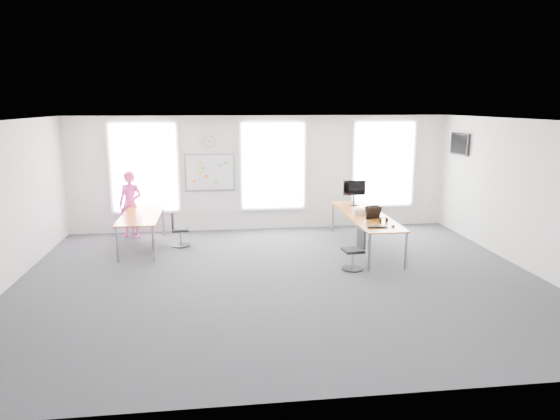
{
  "coord_description": "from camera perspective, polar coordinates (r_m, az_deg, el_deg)",
  "views": [
    {
      "loc": [
        -1.15,
        -9.0,
        3.3
      ],
      "look_at": [
        0.14,
        1.2,
        1.1
      ],
      "focal_mm": 32.0,
      "sensor_mm": 36.0,
      "label": 1
    }
  ],
  "objects": [
    {
      "name": "chair_left",
      "position": [
        11.96,
        -11.54,
        -2.37
      ],
      "size": [
        0.45,
        0.45,
        0.83
      ],
      "rotation": [
        0.0,
        0.0,
        1.63
      ],
      "color": "black",
      "rests_on": "ground"
    },
    {
      "name": "window_left",
      "position": [
        13.2,
        -15.24,
        4.69
      ],
      "size": [
        1.6,
        0.06,
        2.2
      ],
      "primitive_type": "cube",
      "color": "white",
      "rests_on": "wall_back"
    },
    {
      "name": "monitor",
      "position": [
        12.57,
        8.5,
        2.25
      ],
      "size": [
        0.57,
        0.23,
        0.63
      ],
      "rotation": [
        0.0,
        0.0,
        -0.02
      ],
      "color": "black",
      "rests_on": "desk_right"
    },
    {
      "name": "headphones",
      "position": [
        10.95,
        11.73,
        -1.09
      ],
      "size": [
        0.18,
        0.09,
        0.1
      ],
      "rotation": [
        0.0,
        0.0,
        0.07
      ],
      "color": "black",
      "rests_on": "desk_right"
    },
    {
      "name": "tv",
      "position": [
        13.5,
        19.87,
        7.12
      ],
      "size": [
        0.06,
        0.9,
        0.55
      ],
      "primitive_type": "cube",
      "color": "black",
      "rests_on": "wall_right"
    },
    {
      "name": "wall_right",
      "position": [
        11.05,
        26.78,
        1.4
      ],
      "size": [
        0.0,
        10.0,
        10.0
      ],
      "primitive_type": "plane",
      "rotation": [
        1.57,
        0.0,
        -1.57
      ],
      "color": "silver",
      "rests_on": "ground"
    },
    {
      "name": "desk_left",
      "position": [
        11.92,
        -15.57,
        -0.82
      ],
      "size": [
        0.87,
        2.18,
        0.8
      ],
      "color": "orange",
      "rests_on": "ground"
    },
    {
      "name": "window_mid",
      "position": [
        13.15,
        -0.8,
        5.09
      ],
      "size": [
        1.6,
        0.06,
        2.2
      ],
      "primitive_type": "cube",
      "color": "white",
      "rests_on": "wall_back"
    },
    {
      "name": "whiteboard",
      "position": [
        13.09,
        -8.02,
        4.27
      ],
      "size": [
        1.2,
        0.03,
        0.9
      ],
      "primitive_type": "cube",
      "color": "silver",
      "rests_on": "wall_back"
    },
    {
      "name": "wall_front",
      "position": [
        5.43,
        5.48,
        -7.3
      ],
      "size": [
        10.0,
        0.0,
        10.0
      ],
      "primitive_type": "plane",
      "rotation": [
        -1.57,
        0.0,
        0.0
      ],
      "color": "silver",
      "rests_on": "ground"
    },
    {
      "name": "paper_stack",
      "position": [
        11.61,
        9.22,
        -0.18
      ],
      "size": [
        0.36,
        0.27,
        0.12
      ],
      "primitive_type": "cube",
      "rotation": [
        0.0,
        0.0,
        -0.02
      ],
      "color": "beige",
      "rests_on": "desk_right"
    },
    {
      "name": "lens_cap",
      "position": [
        10.81,
        11.36,
        -1.49
      ],
      "size": [
        0.08,
        0.08,
        0.01
      ],
      "primitive_type": "cylinder",
      "rotation": [
        0.0,
        0.0,
        -0.22
      ],
      "color": "black",
      "rests_on": "desk_right"
    },
    {
      "name": "desk_right",
      "position": [
        11.63,
        9.72,
        -0.75
      ],
      "size": [
        0.88,
        3.31,
        0.8
      ],
      "color": "orange",
      "rests_on": "ground"
    },
    {
      "name": "ceiling",
      "position": [
        9.08,
        0.1,
        10.19
      ],
      "size": [
        10.0,
        10.0,
        0.0
      ],
      "primitive_type": "plane",
      "rotation": [
        3.14,
        0.0,
        0.0
      ],
      "color": "white",
      "rests_on": "ground"
    },
    {
      "name": "laptop_sleeve",
      "position": [
        11.16,
        10.6,
        -0.3
      ],
      "size": [
        0.37,
        0.28,
        0.29
      ],
      "rotation": [
        0.0,
        0.0,
        0.27
      ],
      "color": "black",
      "rests_on": "desk_right"
    },
    {
      "name": "window_right",
      "position": [
        13.8,
        11.72,
        5.17
      ],
      "size": [
        1.6,
        0.06,
        2.2
      ],
      "primitive_type": "cube",
      "color": "white",
      "rests_on": "wall_back"
    },
    {
      "name": "keyboard",
      "position": [
        10.44,
        11.01,
        -1.92
      ],
      "size": [
        0.42,
        0.15,
        0.02
      ],
      "primitive_type": "cube",
      "rotation": [
        0.0,
        0.0,
        -0.0
      ],
      "color": "black",
      "rests_on": "desk_right"
    },
    {
      "name": "floor",
      "position": [
        9.65,
        0.09,
        -7.91
      ],
      "size": [
        10.0,
        10.0,
        0.0
      ],
      "primitive_type": "plane",
      "color": "#242428",
      "rests_on": "ground"
    },
    {
      "name": "chair_right",
      "position": [
        10.22,
        8.59,
        -4.76
      ],
      "size": [
        0.44,
        0.44,
        0.83
      ],
      "rotation": [
        0.0,
        0.0,
        -1.45
      ],
      "color": "black",
      "rests_on": "ground"
    },
    {
      "name": "mouse",
      "position": [
        10.55,
        12.8,
        -1.79
      ],
      "size": [
        0.09,
        0.13,
        0.04
      ],
      "primitive_type": "ellipsoid",
      "rotation": [
        0.0,
        0.0,
        -0.15
      ],
      "color": "black",
      "rests_on": "desk_right"
    },
    {
      "name": "wall_back",
      "position": [
        13.17,
        -2.11,
        4.21
      ],
      "size": [
        10.0,
        0.0,
        10.0
      ],
      "primitive_type": "plane",
      "rotation": [
        1.57,
        0.0,
        0.0
      ],
      "color": "silver",
      "rests_on": "ground"
    },
    {
      "name": "person",
      "position": [
        12.95,
        -16.71,
        0.6
      ],
      "size": [
        0.71,
        0.58,
        1.68
      ],
      "primitive_type": "imported",
      "rotation": [
        0.0,
        0.0,
        -0.34
      ],
      "color": "#F239AA",
      "rests_on": "ground"
    },
    {
      "name": "wall_clock",
      "position": [
        13.0,
        -8.12,
        7.77
      ],
      "size": [
        0.3,
        0.04,
        0.3
      ],
      "primitive_type": "cylinder",
      "rotation": [
        1.57,
        0.0,
        0.0
      ],
      "color": "gray",
      "rests_on": "wall_back"
    }
  ]
}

